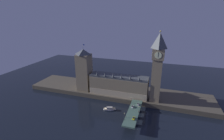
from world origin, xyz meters
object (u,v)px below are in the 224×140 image
object	(u,v)px
street_lamp_near	(124,115)
victoria_tower	(84,70)
car_northbound_lead	(132,107)
car_southbound_lead	(134,118)
pedestrian_near_rail	(126,117)
street_lamp_far	(131,99)
boat_upstream	(110,109)
pedestrian_mid_walk	(138,111)
street_lamp_mid	(139,109)
car_southbound_trail	(138,104)
clock_tower	(157,66)

from	to	relation	value
street_lamp_near	victoria_tower	bearing A→B (deg)	141.79
victoria_tower	car_northbound_lead	size ratio (longest dim) A/B	13.46
car_southbound_lead	pedestrian_near_rail	bearing A→B (deg)	-179.09
car_southbound_lead	pedestrian_near_rail	size ratio (longest dim) A/B	2.45
car_southbound_lead	street_lamp_far	xyz separation A→B (m)	(-7.46, 25.94, 3.76)
street_lamp_near	boat_upstream	bearing A→B (deg)	134.74
street_lamp_near	pedestrian_mid_walk	bearing A→B (deg)	56.87
street_lamp_far	street_lamp_mid	bearing A→B (deg)	-55.26
victoria_tower	car_southbound_trail	bearing A→B (deg)	-16.73
car_southbound_lead	street_lamp_far	bearing A→B (deg)	106.04
victoria_tower	boat_upstream	bearing A→B (deg)	-34.14
pedestrian_near_rail	street_lamp_far	distance (m)	26.28
car_northbound_lead	pedestrian_near_rail	xyz separation A→B (m)	(-2.35, -18.56, 0.27)
clock_tower	street_lamp_far	world-z (taller)	clock_tower
street_lamp_near	boat_upstream	xyz separation A→B (m)	(-20.44, 20.63, -9.84)
car_southbound_trail	street_lamp_far	xyz separation A→B (m)	(-7.46, 1.50, 3.69)
clock_tower	street_lamp_near	size ratio (longest dim) A/B	10.91
car_northbound_lead	street_lamp_mid	xyz separation A→B (m)	(7.46, -7.23, 3.41)
car_southbound_trail	pedestrian_mid_walk	bearing A→B (deg)	-79.68
victoria_tower	street_lamp_near	distance (m)	81.25
car_southbound_trail	street_lamp_mid	size ratio (longest dim) A/B	0.64
street_lamp_near	boat_upstream	distance (m)	30.66
pedestrian_near_rail	street_lamp_near	xyz separation A→B (m)	(-0.40, -3.39, 3.27)
pedestrian_mid_walk	street_lamp_mid	size ratio (longest dim) A/B	0.26
pedestrian_mid_walk	street_lamp_near	world-z (taller)	street_lamp_near
car_southbound_trail	pedestrian_near_rail	world-z (taller)	pedestrian_near_rail
pedestrian_near_rail	street_lamp_near	world-z (taller)	street_lamp_near
clock_tower	pedestrian_near_rail	size ratio (longest dim) A/B	41.14
car_northbound_lead	clock_tower	bearing A→B (deg)	51.51
pedestrian_near_rail	pedestrian_mid_walk	world-z (taller)	pedestrian_near_rail
car_southbound_trail	car_southbound_lead	bearing A→B (deg)	-90.00
clock_tower	victoria_tower	bearing A→B (deg)	178.10
clock_tower	street_lamp_far	bearing A→B (deg)	-142.85
car_northbound_lead	pedestrian_near_rail	distance (m)	18.71
car_southbound_lead	pedestrian_mid_walk	xyz separation A→B (m)	(2.35, 11.53, 0.26)
street_lamp_far	victoria_tower	bearing A→B (deg)	162.64
car_northbound_lead	car_southbound_lead	size ratio (longest dim) A/B	0.95
clock_tower	car_southbound_lead	world-z (taller)	clock_tower
street_lamp_mid	clock_tower	bearing A→B (deg)	69.51
street_lamp_near	clock_tower	bearing A→B (deg)	64.55
pedestrian_mid_walk	street_lamp_near	xyz separation A→B (m)	(-9.81, -15.02, 3.32)
car_southbound_trail	street_lamp_mid	bearing A→B (deg)	-78.24
street_lamp_near	pedestrian_near_rail	bearing A→B (deg)	83.27
pedestrian_near_rail	boat_upstream	size ratio (longest dim) A/B	0.13
clock_tower	victoria_tower	size ratio (longest dim) A/B	1.31
street_lamp_far	car_northbound_lead	bearing A→B (deg)	-69.83
clock_tower	car_southbound_lead	bearing A→B (deg)	-108.77
car_northbound_lead	pedestrian_mid_walk	xyz separation A→B (m)	(7.06, -6.92, 0.22)
clock_tower	victoria_tower	distance (m)	85.08
clock_tower	car_northbound_lead	xyz separation A→B (m)	(-19.16, -24.09, -36.55)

